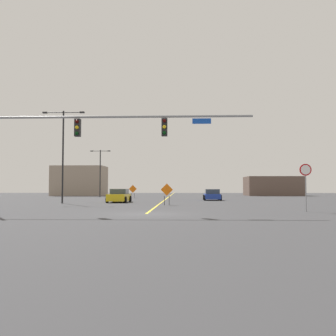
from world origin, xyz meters
name	(u,v)px	position (x,y,z in m)	size (l,w,h in m)	color
ground	(146,214)	(0.00, 0.00, 0.00)	(161.22, 161.22, 0.00)	#38383A
road_centre_stripe	(170,196)	(0.00, 44.78, 0.00)	(0.16, 89.57, 0.01)	yellow
traffic_signal_assembly	(83,133)	(-3.76, -0.01, 4.77)	(15.66, 0.44, 6.36)	gray
stop_sign	(306,178)	(10.01, 2.27, 2.14)	(0.76, 0.07, 3.06)	gray
street_lamp_far_left	(100,169)	(-10.84, 36.61, 4.44)	(3.19, 0.24, 7.47)	black
street_lamp_near_right	(63,149)	(-9.45, 13.77, 5.32)	(4.12, 0.24, 9.01)	black
construction_sign_left_shoulder	(167,191)	(0.79, 10.58, 1.21)	(1.08, 0.14, 1.89)	orange
construction_sign_left_lane	(133,190)	(-5.06, 32.38, 1.21)	(1.15, 0.20, 1.90)	orange
car_blue_mid	(212,195)	(5.75, 23.18, 0.63)	(2.09, 3.87, 1.33)	#1E389E
car_yellow_passing	(119,196)	(-4.39, 16.55, 0.64)	(2.15, 4.13, 1.39)	gold
roadside_building_west	(80,181)	(-16.99, 47.02, 2.74)	(9.49, 6.07, 5.49)	gray
roadside_building_east	(273,186)	(19.19, 48.56, 1.77)	(9.98, 6.84, 3.55)	brown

